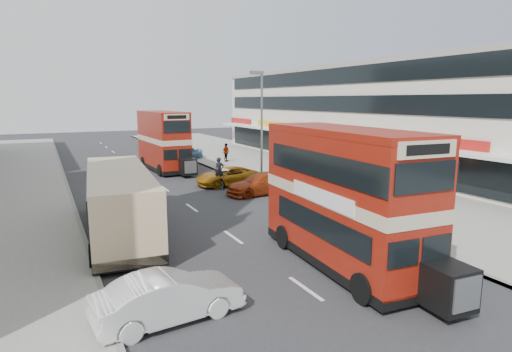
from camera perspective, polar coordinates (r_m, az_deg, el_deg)
ground at (r=13.28m, az=11.56°, el=-17.76°), size 160.00×160.00×0.00m
road_surface at (r=30.69m, az=-12.03°, el=-1.67°), size 12.00×90.00×0.01m
pavement_right at (r=35.53m, az=7.02°, el=0.19°), size 12.00×90.00×0.15m
kerb_left at (r=29.80m, az=-23.46°, el=-2.51°), size 0.20×90.00×0.16m
kerb_right at (r=32.69m, az=-1.64°, el=-0.60°), size 0.20×90.00×0.16m
commercial_row at (r=41.47m, az=14.90°, el=7.77°), size 9.90×46.20×9.30m
street_lamp at (r=30.53m, az=0.63°, el=7.55°), size 1.00×0.20×8.12m
bus_main at (r=16.06m, az=11.69°, el=-2.80°), size 3.01×9.20×4.99m
bus_second at (r=38.40m, az=-12.24°, el=4.62°), size 2.81×9.10×4.99m
coach at (r=20.70m, az=-17.70°, el=-3.00°), size 3.60×10.65×2.77m
car_left_front at (r=12.73m, az=-11.51°, el=-15.54°), size 4.33×1.88×1.39m
car_right_a at (r=28.20m, az=0.76°, el=-1.03°), size 4.97×2.27×1.41m
car_right_b at (r=31.22m, az=-3.79°, el=-0.03°), size 4.94×2.57×1.33m
car_right_c at (r=44.72m, az=-9.91°, el=3.01°), size 4.39×1.95×1.47m
pedestrian_near at (r=27.53m, az=7.74°, el=-0.91°), size 0.63×0.47×1.57m
pedestrian_far at (r=42.17m, az=-4.02°, el=3.16°), size 1.13×0.94×1.81m
cyclist at (r=30.16m, az=-4.89°, el=-0.28°), size 0.71×1.97×2.19m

